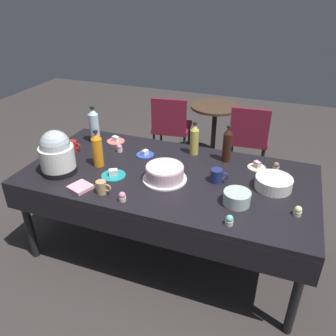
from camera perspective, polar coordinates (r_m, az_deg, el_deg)
name	(u,v)px	position (r m, az deg, el deg)	size (l,w,h in m)	color
ground	(168,248)	(3.03, 0.00, -13.30)	(9.00, 9.00, 0.00)	#383330
potluck_table	(168,181)	(2.62, 0.00, -2.14)	(2.20, 1.10, 0.75)	black
frosted_layer_cake	(165,173)	(2.48, -0.56, -0.88)	(0.33, 0.33, 0.11)	silver
slow_cooker	(57,153)	(2.67, -18.26, 2.36)	(0.27, 0.27, 0.34)	black
glass_salad_bowl	(237,198)	(2.27, 11.52, -4.96)	(0.18, 0.18, 0.09)	#B2C6BC
ceramic_snack_bowl	(274,183)	(2.50, 17.36, -2.43)	(0.26, 0.26, 0.09)	silver
dessert_plate_cobalt	(145,154)	(2.86, -3.88, 2.36)	(0.15, 0.15, 0.05)	#2D4CB2
dessert_plate_coral	(116,140)	(3.13, -8.80, 4.62)	(0.16, 0.16, 0.05)	#E07266
dessert_plate_cream	(257,166)	(2.75, 14.73, 0.25)	(0.14, 0.14, 0.06)	beige
dessert_plate_teal	(113,174)	(2.58, -9.18, -1.08)	(0.18, 0.18, 0.05)	teal
cupcake_vanilla	(298,211)	(2.28, 21.05, -6.78)	(0.05, 0.05, 0.07)	beige
cupcake_berry	(119,148)	(2.94, -8.18, 3.32)	(0.05, 0.05, 0.07)	beige
cupcake_mint	(276,166)	(2.75, 17.75, 0.27)	(0.05, 0.05, 0.07)	beige
cupcake_lemon	(122,197)	(2.28, -7.73, -4.81)	(0.05, 0.05, 0.07)	beige
cupcake_rose	(229,220)	(2.09, 10.30, -8.66)	(0.05, 0.05, 0.07)	beige
soda_bottle_orange_juice	(97,150)	(2.69, -11.81, 3.05)	(0.08, 0.08, 0.30)	orange
soda_bottle_water	(94,126)	(3.11, -12.34, 6.97)	(0.09, 0.09, 0.33)	silver
soda_bottle_ginger_ale	(194,140)	(2.84, 4.47, 4.81)	(0.07, 0.07, 0.28)	gold
soda_bottle_cola	(227,145)	(2.75, 9.94, 3.86)	(0.07, 0.07, 0.31)	#33190F
coffee_mug_red	(73,146)	(3.02, -15.69, 3.60)	(0.12, 0.07, 0.09)	#B2231E
coffee_mug_tan	(102,187)	(2.38, -11.09, -3.21)	(0.11, 0.07, 0.09)	tan
coffee_mug_navy	(217,176)	(2.49, 8.23, -1.27)	(0.13, 0.09, 0.10)	navy
paper_napkin_stack	(80,187)	(2.48, -14.57, -3.15)	(0.14, 0.14, 0.02)	pink
maroon_chair_left	(171,124)	(4.18, 0.50, 7.36)	(0.50, 0.50, 0.85)	maroon
maroon_chair_right	(249,135)	(3.98, 13.44, 5.39)	(0.47, 0.47, 0.85)	maroon
round_cafe_table	(214,123)	(4.25, 7.81, 7.58)	(0.60, 0.60, 0.72)	#473323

